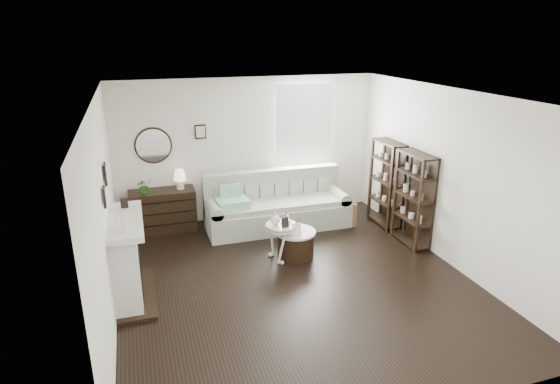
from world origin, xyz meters
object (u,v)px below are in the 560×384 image
object	(u,v)px
sofa	(276,209)
dresser	(163,211)
pedestal_table	(281,227)
drum_table	(296,244)

from	to	relation	value
sofa	dresser	world-z (taller)	sofa
sofa	pedestal_table	distance (m)	1.40
sofa	drum_table	world-z (taller)	sofa
drum_table	dresser	bearing A→B (deg)	138.78
sofa	dresser	size ratio (longest dim) A/B	2.26
sofa	pedestal_table	size ratio (longest dim) A/B	4.35
sofa	dresser	xyz separation A→B (m)	(-2.04, 0.39, 0.05)
sofa	pedestal_table	world-z (taller)	sofa
drum_table	pedestal_table	world-z (taller)	pedestal_table
dresser	drum_table	xyz separation A→B (m)	(1.96, -1.71, -0.16)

